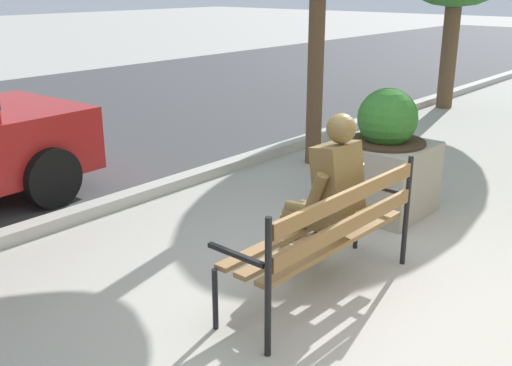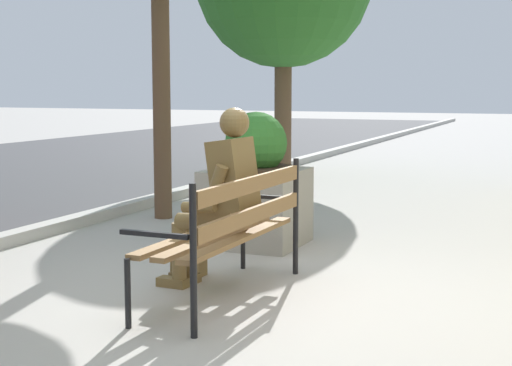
% 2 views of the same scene
% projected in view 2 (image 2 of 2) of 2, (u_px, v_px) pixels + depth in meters
% --- Properties ---
extents(ground_plane, '(80.00, 80.00, 0.00)m').
position_uv_depth(ground_plane, '(249.00, 301.00, 5.52)').
color(ground_plane, '#ADA8A0').
extents(park_bench, '(1.81, 0.56, 0.95)m').
position_uv_depth(park_bench, '(231.00, 225.00, 5.50)').
color(park_bench, olive).
rests_on(park_bench, ground).
extents(bronze_statue_seated, '(0.67, 0.76, 1.37)m').
position_uv_depth(bronze_statue_seated, '(218.00, 202.00, 5.77)').
color(bronze_statue_seated, brown).
rests_on(bronze_statue_seated, ground).
extents(concrete_planter, '(0.88, 0.88, 1.28)m').
position_uv_depth(concrete_planter, '(256.00, 189.00, 7.42)').
color(concrete_planter, gray).
rests_on(concrete_planter, ground).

